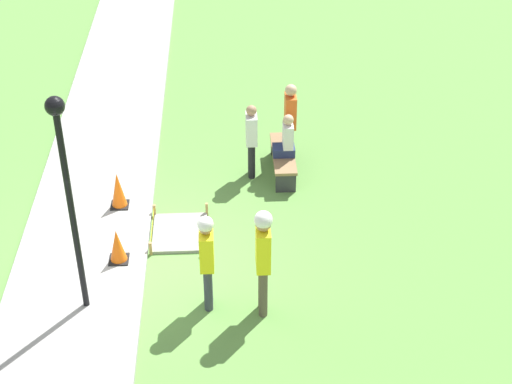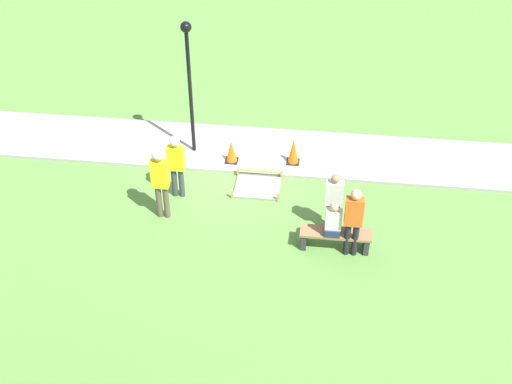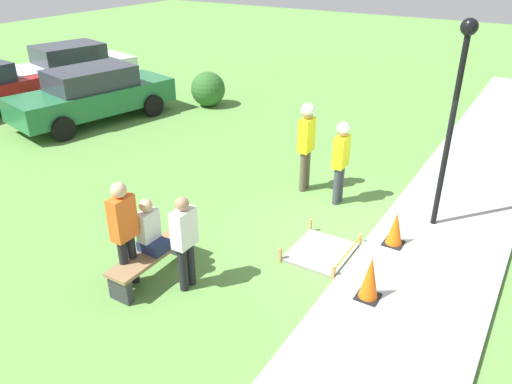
# 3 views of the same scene
# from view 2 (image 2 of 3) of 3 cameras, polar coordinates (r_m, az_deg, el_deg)

# --- Properties ---
(ground_plane) EXTENTS (60.00, 60.00, 0.00)m
(ground_plane) POSITION_cam_2_polar(r_m,az_deg,el_deg) (17.09, -2.23, 1.60)
(ground_plane) COLOR #5B8E42
(sidewalk) EXTENTS (28.00, 2.28, 0.10)m
(sidewalk) POSITION_cam_2_polar(r_m,az_deg,el_deg) (17.99, -1.67, 3.82)
(sidewalk) COLOR #9E9E99
(sidewalk) RESTS_ON ground_plane
(wet_concrete_patch) EXTENTS (1.21, 1.03, 0.26)m
(wet_concrete_patch) POSITION_cam_2_polar(r_m,az_deg,el_deg) (16.54, 0.13, 0.42)
(wet_concrete_patch) COLOR gray
(wet_concrete_patch) RESTS_ON ground_plane
(traffic_cone_near_patch) EXTENTS (0.34, 0.34, 0.72)m
(traffic_cone_near_patch) POSITION_cam_2_polar(r_m,az_deg,el_deg) (17.19, 3.35, 3.64)
(traffic_cone_near_patch) COLOR black
(traffic_cone_near_patch) RESTS_ON sidewalk
(traffic_cone_far_patch) EXTENTS (0.34, 0.34, 0.63)m
(traffic_cone_far_patch) POSITION_cam_2_polar(r_m,az_deg,el_deg) (17.25, -2.20, 3.63)
(traffic_cone_far_patch) COLOR black
(traffic_cone_far_patch) RESTS_ON sidewalk
(park_bench) EXTENTS (1.61, 0.44, 0.47)m
(park_bench) POSITION_cam_2_polar(r_m,az_deg,el_deg) (14.69, 7.07, -3.97)
(park_bench) COLOR #2D2D33
(park_bench) RESTS_ON ground_plane
(person_seated_on_bench) EXTENTS (0.36, 0.44, 0.89)m
(person_seated_on_bench) POSITION_cam_2_polar(r_m,az_deg,el_deg) (14.33, 6.89, -2.60)
(person_seated_on_bench) COLOR navy
(person_seated_on_bench) RESTS_ON park_bench
(worker_supervisor) EXTENTS (0.40, 0.25, 1.76)m
(worker_supervisor) POSITION_cam_2_polar(r_m,az_deg,el_deg) (15.83, -7.12, 2.73)
(worker_supervisor) COLOR #383D47
(worker_supervisor) RESTS_ON ground_plane
(worker_assistant) EXTENTS (0.40, 0.28, 1.95)m
(worker_assistant) POSITION_cam_2_polar(r_m,az_deg,el_deg) (15.11, -8.54, 1.39)
(worker_assistant) COLOR brown
(worker_assistant) RESTS_ON ground_plane
(bystander_in_orange_shirt) EXTENTS (0.40, 0.24, 1.80)m
(bystander_in_orange_shirt) POSITION_cam_2_polar(r_m,az_deg,el_deg) (14.14, 8.66, -2.34)
(bystander_in_orange_shirt) COLOR black
(bystander_in_orange_shirt) RESTS_ON ground_plane
(bystander_in_gray_shirt) EXTENTS (0.40, 0.22, 1.59)m
(bystander_in_gray_shirt) POSITION_cam_2_polar(r_m,az_deg,el_deg) (14.83, 6.93, -0.68)
(bystander_in_gray_shirt) COLOR black
(bystander_in_gray_shirt) RESTS_ON ground_plane
(lamppost_near) EXTENTS (0.28, 0.28, 3.73)m
(lamppost_near) POSITION_cam_2_polar(r_m,az_deg,el_deg) (16.73, -6.00, 10.80)
(lamppost_near) COLOR black
(lamppost_near) RESTS_ON sidewalk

